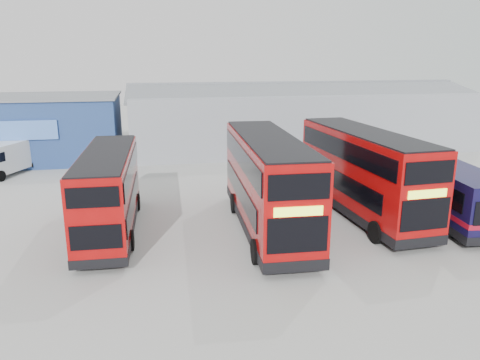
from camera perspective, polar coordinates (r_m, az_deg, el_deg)
ground_plane at (r=23.87m, az=2.61°, el=-5.30°), size 120.00×120.00×0.00m
office_block at (r=41.13m, az=-23.00°, el=5.91°), size 12.30×8.32×5.12m
maintenance_shed at (r=44.16m, az=6.92°, el=7.59°), size 30.50×12.00×5.89m
double_decker_left at (r=22.95m, az=-15.70°, el=-1.55°), size 2.57×9.40×3.95m
double_decker_centre at (r=22.37m, az=3.40°, el=-0.56°), size 3.06×10.96×4.60m
double_decker_right at (r=25.26m, az=14.77°, el=0.70°), size 3.29×10.83×4.52m
single_decker_blue at (r=27.14m, az=22.60°, el=-0.75°), size 3.35×10.87×2.90m
panel_van at (r=37.08m, az=-26.78°, el=2.55°), size 4.03×5.61×2.29m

